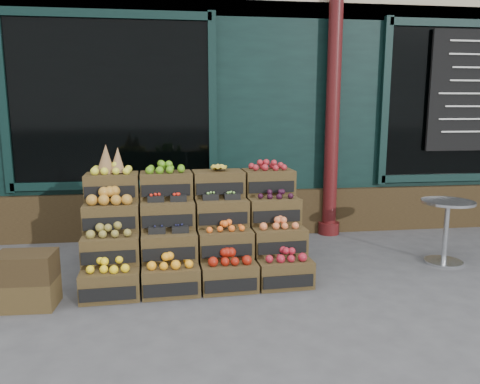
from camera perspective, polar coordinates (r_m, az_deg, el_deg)
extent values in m
plane|color=#474749|center=(4.29, 4.04, -12.86)|extent=(60.00, 60.00, 0.00)
cube|color=black|center=(9.13, -2.75, 14.75)|extent=(12.00, 6.00, 4.80)
cube|color=black|center=(6.17, -0.15, 8.56)|extent=(12.00, 0.12, 3.00)
cube|color=#312413|center=(6.25, -0.06, -2.52)|extent=(12.00, 0.18, 0.60)
cube|color=black|center=(6.09, -15.42, 10.53)|extent=(2.40, 0.06, 2.00)
cube|color=black|center=(7.26, 26.22, 9.75)|extent=(2.40, 0.06, 2.00)
cylinder|color=#471011|center=(6.25, 11.22, 9.31)|extent=(0.18, 0.18, 3.20)
cube|color=black|center=(7.20, 26.68, 10.92)|extent=(1.30, 0.04, 1.60)
cube|color=#413219|center=(4.43, -15.51, -10.69)|extent=(0.53, 0.38, 0.26)
cube|color=black|center=(4.26, -15.70, -11.92)|extent=(0.48, 0.04, 0.12)
cube|color=yellow|center=(4.37, -15.62, -8.59)|extent=(0.43, 0.29, 0.08)
cube|color=#413219|center=(4.41, -8.43, -10.50)|extent=(0.53, 0.38, 0.26)
cube|color=black|center=(4.24, -8.31, -11.73)|extent=(0.48, 0.04, 0.12)
cube|color=orange|center=(4.35, -8.49, -8.34)|extent=(0.43, 0.29, 0.09)
cube|color=#413219|center=(4.46, -1.40, -10.15)|extent=(0.53, 0.38, 0.26)
cube|color=black|center=(4.29, -0.98, -11.35)|extent=(0.48, 0.04, 0.12)
cube|color=maroon|center=(4.40, -1.41, -7.97)|extent=(0.43, 0.29, 0.10)
cube|color=#413219|center=(4.57, 5.35, -9.68)|extent=(0.53, 0.38, 0.26)
cube|color=black|center=(4.40, 6.04, -10.82)|extent=(0.48, 0.04, 0.12)
cube|color=maroon|center=(4.51, 5.39, -7.61)|extent=(0.43, 0.29, 0.09)
cube|color=#413219|center=(4.55, -15.44, -6.67)|extent=(0.53, 0.38, 0.26)
cube|color=black|center=(4.38, -15.62, -7.71)|extent=(0.48, 0.04, 0.12)
cube|color=olive|center=(4.50, -15.54, -4.56)|extent=(0.43, 0.29, 0.09)
cube|color=#413219|center=(4.53, -8.62, -6.47)|extent=(0.53, 0.38, 0.26)
cube|color=black|center=(4.36, -8.52, -7.51)|extent=(0.48, 0.04, 0.12)
cube|color=black|center=(4.49, -8.67, -4.70)|extent=(0.43, 0.29, 0.03)
cube|color=#413219|center=(4.58, -1.86, -6.18)|extent=(0.53, 0.38, 0.26)
cube|color=black|center=(4.41, -1.48, -7.19)|extent=(0.48, 0.04, 0.12)
cube|color=orange|center=(4.54, -1.87, -4.19)|extent=(0.43, 0.29, 0.07)
cube|color=#413219|center=(4.69, 4.67, -5.82)|extent=(0.53, 0.38, 0.26)
cube|color=black|center=(4.52, 5.31, -6.79)|extent=(0.48, 0.04, 0.12)
cube|color=orange|center=(4.64, 4.70, -3.79)|extent=(0.43, 0.29, 0.08)
cube|color=#413219|center=(4.69, -15.38, -2.87)|extent=(0.53, 0.38, 0.26)
cube|color=black|center=(4.52, -15.55, -3.74)|extent=(0.48, 0.04, 0.12)
cube|color=#B37726|center=(4.66, -15.49, -0.60)|extent=(0.43, 0.29, 0.12)
cube|color=#413219|center=(4.68, -8.81, -2.67)|extent=(0.53, 0.38, 0.26)
cube|color=black|center=(4.50, -8.72, -3.53)|extent=(0.48, 0.04, 0.12)
cube|color=red|center=(4.65, -8.86, -0.91)|extent=(0.43, 0.29, 0.03)
cube|color=#413219|center=(4.72, -2.28, -2.43)|extent=(0.53, 0.38, 0.26)
cube|color=black|center=(4.55, -1.93, -3.27)|extent=(0.48, 0.04, 0.12)
cube|color=#76B348|center=(4.69, -2.30, -0.71)|extent=(0.43, 0.29, 0.03)
cube|color=#413219|center=(4.83, 4.03, -2.17)|extent=(0.53, 0.38, 0.26)
cube|color=black|center=(4.65, 4.62, -2.97)|extent=(0.48, 0.04, 0.12)
cube|color=black|center=(4.80, 4.06, -0.28)|extent=(0.43, 0.29, 0.07)
cube|color=#413219|center=(4.86, -15.32, 0.67)|extent=(0.53, 0.38, 0.26)
cube|color=black|center=(4.68, -15.48, -0.02)|extent=(0.48, 0.04, 0.12)
cube|color=yellow|center=(4.83, -15.41, 2.70)|extent=(0.43, 0.29, 0.09)
cube|color=#413219|center=(4.84, -8.98, 0.88)|extent=(0.53, 0.38, 0.26)
cube|color=black|center=(4.66, -8.90, 0.20)|extent=(0.48, 0.04, 0.12)
cube|color=#518C17|center=(4.82, -9.04, 2.91)|extent=(0.43, 0.29, 0.09)
cube|color=#413219|center=(4.89, -2.68, 1.08)|extent=(0.53, 0.38, 0.26)
cube|color=black|center=(4.71, -2.35, 0.41)|extent=(0.48, 0.04, 0.12)
cube|color=gold|center=(4.86, -2.70, 3.05)|extent=(0.43, 0.29, 0.08)
cube|color=#413219|center=(4.99, 3.44, 1.26)|extent=(0.53, 0.38, 0.26)
cube|color=black|center=(4.81, 3.99, 0.61)|extent=(0.48, 0.04, 0.12)
cube|color=maroon|center=(4.97, 3.46, 3.17)|extent=(0.43, 0.29, 0.08)
cube|color=#312413|center=(4.63, -5.17, -9.40)|extent=(2.14, 0.46, 0.26)
cube|color=#312413|center=(4.79, -5.45, -7.07)|extent=(2.14, 0.46, 0.52)
cube|color=#312413|center=(4.97, -5.71, -4.91)|extent=(2.14, 0.46, 0.78)
cone|color=olive|center=(4.83, -16.06, 3.92)|extent=(0.18, 0.18, 0.30)
cone|color=olive|center=(4.86, -14.70, 3.78)|extent=(0.16, 0.16, 0.26)
cube|color=#413219|center=(4.46, -24.46, -11.20)|extent=(0.49, 0.35, 0.24)
cube|color=#312413|center=(4.39, -24.69, -8.28)|extent=(0.49, 0.35, 0.24)
cylinder|color=#B8BAC0|center=(5.65, 23.53, -7.80)|extent=(0.41, 0.41, 0.03)
cylinder|color=#B8BAC0|center=(5.56, 23.78, -4.58)|extent=(0.06, 0.06, 0.67)
cylinder|color=#B8BAC0|center=(5.49, 24.03, -1.13)|extent=(0.55, 0.55, 0.03)
imported|color=#1B6022|center=(6.63, -11.57, 4.67)|extent=(0.87, 0.68, 2.12)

